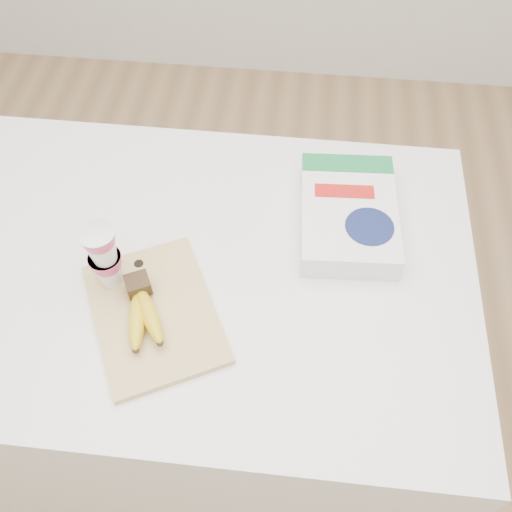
{
  "coord_description": "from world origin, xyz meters",
  "views": [
    {
      "loc": [
        0.23,
        -0.69,
        1.95
      ],
      "look_at": [
        0.16,
        0.01,
        0.99
      ],
      "focal_mm": 40.0,
      "sensor_mm": 36.0,
      "label": 1
    }
  ],
  "objects_px": {
    "cutting_board": "(154,313)",
    "bananas": "(142,311)",
    "table": "(200,359)",
    "cereal_box": "(348,214)",
    "yogurt_stack": "(104,256)"
  },
  "relations": [
    {
      "from": "bananas",
      "to": "cereal_box",
      "type": "relative_size",
      "value": 0.56
    },
    {
      "from": "table",
      "to": "cereal_box",
      "type": "distance_m",
      "value": 0.63
    },
    {
      "from": "cutting_board",
      "to": "cereal_box",
      "type": "relative_size",
      "value": 1.0
    },
    {
      "from": "bananas",
      "to": "yogurt_stack",
      "type": "relative_size",
      "value": 1.11
    },
    {
      "from": "table",
      "to": "cereal_box",
      "type": "relative_size",
      "value": 3.95
    },
    {
      "from": "cutting_board",
      "to": "cereal_box",
      "type": "height_order",
      "value": "cereal_box"
    },
    {
      "from": "cereal_box",
      "to": "yogurt_stack",
      "type": "bearing_deg",
      "value": -158.83
    },
    {
      "from": "cutting_board",
      "to": "bananas",
      "type": "xyz_separation_m",
      "value": [
        -0.02,
        -0.01,
        0.03
      ]
    },
    {
      "from": "table",
      "to": "cereal_box",
      "type": "xyz_separation_m",
      "value": [
        0.35,
        0.15,
        0.51
      ]
    },
    {
      "from": "bananas",
      "to": "cereal_box",
      "type": "height_order",
      "value": "cereal_box"
    },
    {
      "from": "cutting_board",
      "to": "bananas",
      "type": "height_order",
      "value": "bananas"
    },
    {
      "from": "table",
      "to": "bananas",
      "type": "bearing_deg",
      "value": -108.81
    },
    {
      "from": "table",
      "to": "yogurt_stack",
      "type": "bearing_deg",
      "value": -151.86
    },
    {
      "from": "cutting_board",
      "to": "cereal_box",
      "type": "bearing_deg",
      "value": 9.56
    },
    {
      "from": "cutting_board",
      "to": "cereal_box",
      "type": "distance_m",
      "value": 0.48
    }
  ]
}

